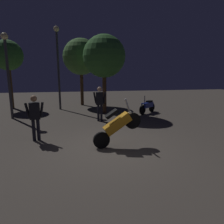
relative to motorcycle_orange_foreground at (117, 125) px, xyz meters
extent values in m
plane|color=#4C443D|center=(-0.22, -0.12, -0.74)|extent=(40.00, 40.00, 0.00)
cylinder|color=black|center=(-0.54, -0.07, -0.46)|extent=(0.57, 0.17, 0.56)
cylinder|color=black|center=(0.55, 0.07, 0.12)|extent=(0.57, 0.17, 0.56)
cube|color=orange|center=(0.00, 0.00, 0.06)|extent=(0.99, 0.42, 0.76)
cube|color=black|center=(-0.19, -0.02, 0.40)|extent=(0.45, 0.29, 0.32)
cylinder|color=gray|center=(0.35, 0.04, 0.66)|extent=(0.21, 0.08, 0.44)
sphere|color=#F2EABF|center=(0.45, 0.06, 0.40)|extent=(0.12, 0.12, 0.12)
cylinder|color=black|center=(3.40, 5.54, -0.46)|extent=(0.50, 0.43, 0.56)
cylinder|color=black|center=(2.55, 4.85, -0.46)|extent=(0.50, 0.43, 0.56)
cube|color=navy|center=(2.98, 5.20, -0.23)|extent=(0.93, 0.83, 0.30)
cube|color=black|center=(3.13, 5.32, -0.03)|extent=(0.49, 0.46, 0.10)
cylinder|color=gray|center=(2.70, 4.98, 0.14)|extent=(0.08, 0.08, 0.45)
sphere|color=#F2EABF|center=(2.63, 4.92, -0.18)|extent=(0.12, 0.12, 0.12)
cylinder|color=black|center=(-0.23, 3.69, -0.32)|extent=(0.12, 0.12, 0.86)
cylinder|color=black|center=(-0.07, 3.65, -0.32)|extent=(0.12, 0.12, 0.86)
cube|color=black|center=(-0.15, 3.67, 0.43)|extent=(0.41, 0.32, 0.64)
sphere|color=tan|center=(-0.15, 3.67, 0.90)|extent=(0.24, 0.24, 0.24)
cylinder|color=black|center=(-0.38, 3.73, 0.47)|extent=(0.20, 0.13, 0.58)
cylinder|color=black|center=(0.08, 3.61, 0.47)|extent=(0.20, 0.13, 0.58)
cylinder|color=black|center=(-2.88, 1.09, -0.34)|extent=(0.12, 0.12, 0.82)
cylinder|color=black|center=(-2.73, 1.11, -0.34)|extent=(0.12, 0.12, 0.82)
cube|color=black|center=(-2.81, 1.10, 0.38)|extent=(0.39, 0.29, 0.61)
sphere|color=#9E7251|center=(-2.81, 1.10, 0.82)|extent=(0.23, 0.23, 0.23)
cylinder|color=black|center=(-3.04, 1.07, 0.41)|extent=(0.19, 0.11, 0.55)
cylinder|color=black|center=(-2.57, 1.14, 0.41)|extent=(0.19, 0.11, 0.55)
cylinder|color=#38383D|center=(-2.41, 7.46, 1.77)|extent=(0.14, 0.14, 5.03)
sphere|color=#F9E59E|center=(-2.41, 7.46, 4.43)|extent=(0.36, 0.36, 0.36)
cylinder|color=#38383D|center=(-4.80, 5.13, 1.32)|extent=(0.14, 0.14, 4.14)
sphere|color=#F9E59E|center=(-4.80, 5.13, 3.53)|extent=(0.36, 0.36, 0.36)
cylinder|color=#4C331E|center=(-0.88, 9.02, 0.59)|extent=(0.24, 0.24, 2.67)
sphere|color=#477A38|center=(-0.88, 9.02, 2.85)|extent=(2.65, 2.65, 2.65)
cylinder|color=#4C331E|center=(0.38, 5.67, 0.52)|extent=(0.24, 0.24, 2.53)
sphere|color=#336B2D|center=(0.38, 5.67, 2.66)|extent=(2.49, 2.49, 2.49)
cylinder|color=#4C331E|center=(-5.76, 8.52, 0.71)|extent=(0.24, 0.24, 2.90)
sphere|color=#336B2D|center=(-5.76, 8.52, 2.86)|extent=(2.01, 2.01, 2.01)
camera|label=1|loc=(-1.31, -6.28, 1.74)|focal=31.86mm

